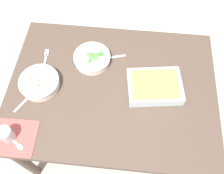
{
  "coord_description": "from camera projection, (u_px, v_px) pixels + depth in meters",
  "views": [
    {
      "loc": [
        -0.07,
        0.69,
        1.97
      ],
      "look_at": [
        0.0,
        0.0,
        0.74
      ],
      "focal_mm": 39.25,
      "sensor_mm": 36.0,
      "label": 1
    }
  ],
  "objects": [
    {
      "name": "ground_plane",
      "position": [
        112.0,
        130.0,
        2.05
      ],
      "size": [
        6.0,
        6.0,
        0.0
      ],
      "primitive_type": "plane",
      "color": "#B2A899"
    },
    {
      "name": "dining_table",
      "position": [
        112.0,
        94.0,
        1.49
      ],
      "size": [
        1.2,
        0.9,
        0.74
      ],
      "color": "#4C3D33",
      "rests_on": "ground_plane"
    },
    {
      "name": "placemat",
      "position": [
        9.0,
        137.0,
        1.26
      ],
      "size": [
        0.28,
        0.21,
        0.0
      ],
      "primitive_type": "cube",
      "rotation": [
        0.0,
        0.0,
        0.02
      ],
      "color": "#B24C47",
      "rests_on": "dining_table"
    },
    {
      "name": "stew_bowl",
      "position": [
        39.0,
        82.0,
        1.39
      ],
      "size": [
        0.23,
        0.23,
        0.06
      ],
      "color": "silver",
      "rests_on": "dining_table"
    },
    {
      "name": "broccoli_bowl",
      "position": [
        92.0,
        58.0,
        1.48
      ],
      "size": [
        0.22,
        0.22,
        0.07
      ],
      "color": "silver",
      "rests_on": "dining_table"
    },
    {
      "name": "baking_dish",
      "position": [
        155.0,
        86.0,
        1.37
      ],
      "size": [
        0.33,
        0.26,
        0.06
      ],
      "color": "silver",
      "rests_on": "dining_table"
    },
    {
      "name": "drink_cup",
      "position": [
        7.0,
        135.0,
        1.23
      ],
      "size": [
        0.07,
        0.07,
        0.08
      ],
      "color": "#B2BCC6",
      "rests_on": "dining_table"
    },
    {
      "name": "spoon_by_stew",
      "position": [
        29.0,
        97.0,
        1.37
      ],
      "size": [
        0.1,
        0.16,
        0.01
      ],
      "color": "silver",
      "rests_on": "dining_table"
    },
    {
      "name": "spoon_by_broccoli",
      "position": [
        108.0,
        58.0,
        1.51
      ],
      "size": [
        0.17,
        0.07,
        0.01
      ],
      "color": "silver",
      "rests_on": "dining_table"
    },
    {
      "name": "spoon_spare",
      "position": [
        15.0,
        142.0,
        1.25
      ],
      "size": [
        0.16,
        0.11,
        0.01
      ],
      "color": "silver",
      "rests_on": "dining_table"
    },
    {
      "name": "fork_on_table",
      "position": [
        46.0,
        59.0,
        1.5
      ],
      "size": [
        0.03,
        0.18,
        0.01
      ],
      "color": "silver",
      "rests_on": "dining_table"
    }
  ]
}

